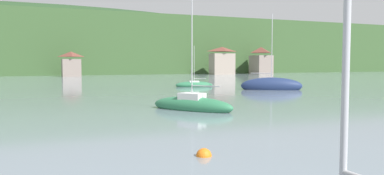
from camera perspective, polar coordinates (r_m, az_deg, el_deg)
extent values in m
cube|color=#38562D|center=(126.64, -19.35, 5.62)|extent=(352.00, 68.85, 15.25)
ellipsoid|color=#264223|center=(143.53, -22.38, 4.39)|extent=(246.40, 48.19, 35.64)
cube|color=gray|center=(85.88, -17.50, 2.81)|extent=(3.79, 3.22, 3.72)
pyramid|color=brown|center=(85.89, -17.54, 4.75)|extent=(3.98, 3.38, 1.13)
cube|color=gray|center=(96.41, 4.49, 3.50)|extent=(5.78, 3.31, 5.23)
pyramid|color=brown|center=(96.47, 4.50, 5.69)|extent=(6.07, 3.48, 1.16)
cube|color=gray|center=(103.30, 10.21, 3.37)|extent=(4.42, 5.12, 4.86)
pyramid|color=brown|center=(103.36, 10.24, 5.51)|extent=(4.64, 5.38, 1.55)
ellipsoid|color=navy|center=(43.11, 11.71, 0.24)|extent=(6.74, 5.03, 1.85)
cylinder|color=#B7B7BC|center=(43.06, 11.79, 5.81)|extent=(0.08, 0.08, 7.35)
cylinder|color=#ADADB2|center=(42.97, 10.21, 2.11)|extent=(2.02, 1.22, 0.07)
ellipsoid|color=#2D754C|center=(47.23, 0.32, 0.36)|extent=(4.81, 2.63, 0.93)
cylinder|color=#B7B7BC|center=(47.15, 0.32, 3.45)|extent=(0.06, 0.06, 4.57)
cylinder|color=#ADADB2|center=(47.29, 1.21, 1.34)|extent=(1.43, 0.46, 0.05)
cube|color=silver|center=(47.21, 0.32, 0.83)|extent=(1.38, 1.17, 0.26)
ellipsoid|color=#2D754C|center=(24.10, -0.01, -2.75)|extent=(4.52, 5.58, 1.17)
cylinder|color=#B7B7BC|center=(24.00, -0.01, 7.55)|extent=(0.07, 0.07, 7.99)
cylinder|color=#ADADB2|center=(23.47, 2.03, 0.22)|extent=(1.18, 1.66, 0.06)
cube|color=silver|center=(24.04, -0.01, -1.40)|extent=(1.71, 1.83, 0.49)
sphere|color=orange|center=(12.44, 1.77, -10.14)|extent=(0.50, 0.50, 0.50)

